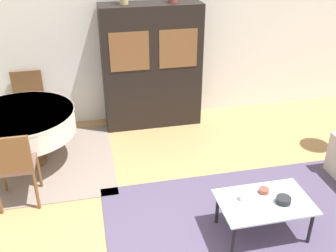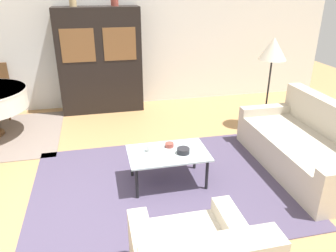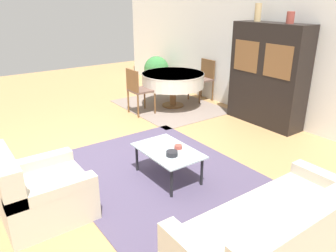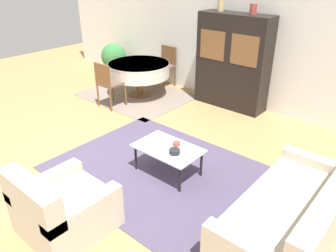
{
  "view_description": "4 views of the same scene",
  "coord_description": "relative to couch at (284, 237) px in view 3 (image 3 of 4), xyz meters",
  "views": [
    {
      "loc": [
        -0.6,
        -2.23,
        2.93
      ],
      "look_at": [
        0.2,
        1.4,
        0.95
      ],
      "focal_mm": 42.0,
      "sensor_mm": 36.0,
      "label": 1
    },
    {
      "loc": [
        0.28,
        -2.69,
        2.23
      ],
      "look_at": [
        1.02,
        0.61,
        0.75
      ],
      "focal_mm": 35.0,
      "sensor_mm": 36.0,
      "label": 2
    },
    {
      "loc": [
        4.16,
        -1.64,
        2.26
      ],
      "look_at": [
        1.02,
        0.61,
        0.75
      ],
      "focal_mm": 35.0,
      "sensor_mm": 36.0,
      "label": 3
    },
    {
      "loc": [
        3.58,
        -2.37,
        2.71
      ],
      "look_at": [
        1.02,
        0.61,
        0.75
      ],
      "focal_mm": 35.0,
      "sensor_mm": 36.0,
      "label": 4
    }
  ],
  "objects": [
    {
      "name": "ground_plane",
      "position": [
        -2.86,
        -0.55,
        -0.29
      ],
      "size": [
        14.0,
        14.0,
        0.0
      ],
      "primitive_type": "plane",
      "color": "tan"
    },
    {
      "name": "wall_back",
      "position": [
        -2.86,
        3.08,
        1.06
      ],
      "size": [
        10.0,
        0.06,
        2.7
      ],
      "color": "white",
      "rests_on": "ground_plane"
    },
    {
      "name": "area_rug",
      "position": [
        -1.91,
        0.0,
        -0.29
      ],
      "size": [
        3.05,
        2.31,
        0.01
      ],
      "color": "#4C425B",
      "rests_on": "ground_plane"
    },
    {
      "name": "dining_rug",
      "position": [
        -4.37,
        1.91,
        -0.29
      ],
      "size": [
        2.3,
        1.81,
        0.01
      ],
      "color": "gray",
      "rests_on": "ground_plane"
    },
    {
      "name": "couch",
      "position": [
        0.0,
        0.0,
        0.0
      ],
      "size": [
        0.95,
        1.97,
        0.85
      ],
      "rotation": [
        0.0,
        0.0,
        1.57
      ],
      "color": "beige",
      "rests_on": "ground_plane"
    },
    {
      "name": "armchair",
      "position": [
        -1.99,
        -1.56,
        0.0
      ],
      "size": [
        0.89,
        0.9,
        0.82
      ],
      "color": "beige",
      "rests_on": "ground_plane"
    },
    {
      "name": "coffee_table",
      "position": [
        -1.84,
        0.06,
        0.08
      ],
      "size": [
        0.93,
        0.6,
        0.4
      ],
      "color": "black",
      "rests_on": "area_rug"
    },
    {
      "name": "display_cabinet",
      "position": [
        -2.48,
        2.79,
        0.64
      ],
      "size": [
        1.47,
        0.48,
        1.87
      ],
      "color": "black",
      "rests_on": "ground_plane"
    },
    {
      "name": "dining_table",
      "position": [
        -4.33,
        1.98,
        0.31
      ],
      "size": [
        1.36,
        1.36,
        0.74
      ],
      "color": "brown",
      "rests_on": "dining_rug"
    },
    {
      "name": "dining_chair_near",
      "position": [
        -4.33,
        1.08,
        0.26
      ],
      "size": [
        0.44,
        0.44,
        0.93
      ],
      "color": "brown",
      "rests_on": "dining_rug"
    },
    {
      "name": "dining_chair_far",
      "position": [
        -4.33,
        2.87,
        0.26
      ],
      "size": [
        0.44,
        0.44,
        0.93
      ],
      "rotation": [
        0.0,
        0.0,
        3.14
      ],
      "color": "brown",
      "rests_on": "dining_rug"
    },
    {
      "name": "cup",
      "position": [
        -2.04,
        0.13,
        0.16
      ],
      "size": [
        0.07,
        0.07,
        0.08
      ],
      "color": "white",
      "rests_on": "coffee_table"
    },
    {
      "name": "bowl",
      "position": [
        -1.67,
        -0.0,
        0.15
      ],
      "size": [
        0.15,
        0.15,
        0.06
      ],
      "color": "#232328",
      "rests_on": "coffee_table"
    },
    {
      "name": "bowl_small",
      "position": [
        -1.79,
        0.19,
        0.15
      ],
      "size": [
        0.1,
        0.1,
        0.05
      ],
      "color": "#9E4238",
      "rests_on": "coffee_table"
    },
    {
      "name": "vase_tall",
      "position": [
        -2.85,
        2.79,
        1.73
      ],
      "size": [
        0.12,
        0.12,
        0.32
      ],
      "color": "tan",
      "rests_on": "display_cabinet"
    },
    {
      "name": "vase_short",
      "position": [
        -2.16,
        2.79,
        1.67
      ],
      "size": [
        0.13,
        0.13,
        0.19
      ],
      "color": "#9E4238",
      "rests_on": "display_cabinet"
    },
    {
      "name": "potted_plant",
      "position": [
        -5.84,
        2.55,
        0.22
      ],
      "size": [
        0.65,
        0.65,
        0.86
      ],
      "color": "#4C4C51",
      "rests_on": "ground_plane"
    }
  ]
}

